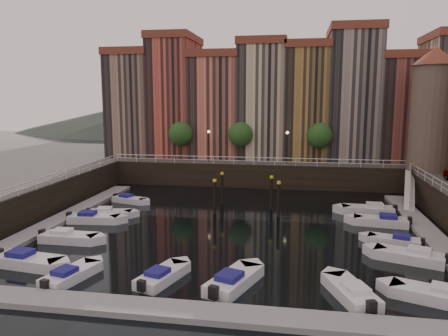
% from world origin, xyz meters
% --- Properties ---
extents(ground, '(200.00, 200.00, 0.00)m').
position_xyz_m(ground, '(0.00, 0.00, 0.00)').
color(ground, black).
rests_on(ground, ground).
extents(quay_far, '(80.00, 20.00, 3.00)m').
position_xyz_m(quay_far, '(0.00, 26.00, 1.50)').
color(quay_far, black).
rests_on(quay_far, ground).
extents(dock_left, '(2.00, 28.00, 0.35)m').
position_xyz_m(dock_left, '(-16.20, -1.00, 0.17)').
color(dock_left, gray).
rests_on(dock_left, ground).
extents(dock_right, '(2.00, 28.00, 0.35)m').
position_xyz_m(dock_right, '(16.20, -1.00, 0.17)').
color(dock_right, gray).
rests_on(dock_right, ground).
extents(dock_near, '(30.00, 2.00, 0.35)m').
position_xyz_m(dock_near, '(0.00, -17.00, 0.17)').
color(dock_near, gray).
rests_on(dock_near, ground).
extents(mountains, '(145.00, 100.00, 18.00)m').
position_xyz_m(mountains, '(1.72, 110.00, 7.92)').
color(mountains, '#2D382D').
rests_on(mountains, ground).
extents(far_terrace, '(48.70, 10.30, 17.50)m').
position_xyz_m(far_terrace, '(3.31, 23.50, 10.95)').
color(far_terrace, '#92715D').
rests_on(far_terrace, quay_far).
extents(corner_tower, '(5.20, 5.20, 13.80)m').
position_xyz_m(corner_tower, '(20.00, 14.50, 10.19)').
color(corner_tower, '#6B5B4C').
rests_on(corner_tower, quay_right).
extents(promenade_trees, '(21.20, 3.20, 5.20)m').
position_xyz_m(promenade_trees, '(-1.33, 18.20, 6.58)').
color(promenade_trees, black).
rests_on(promenade_trees, quay_far).
extents(street_lamps, '(10.36, 0.36, 4.18)m').
position_xyz_m(street_lamps, '(-1.00, 17.20, 5.90)').
color(street_lamps, black).
rests_on(street_lamps, quay_far).
extents(railings, '(36.08, 34.04, 0.52)m').
position_xyz_m(railings, '(0.00, 4.88, 3.79)').
color(railings, white).
rests_on(railings, ground).
extents(gangway, '(2.78, 8.32, 3.73)m').
position_xyz_m(gangway, '(17.10, 10.00, 1.92)').
color(gangway, white).
rests_on(gangway, ground).
extents(mooring_pilings, '(6.57, 4.51, 3.78)m').
position_xyz_m(mooring_pilings, '(0.33, 4.82, 1.65)').
color(mooring_pilings, black).
rests_on(mooring_pilings, ground).
extents(boat_left_0, '(5.16, 2.44, 1.16)m').
position_xyz_m(boat_left_0, '(-12.52, -12.28, 0.39)').
color(boat_left_0, silver).
rests_on(boat_left_0, ground).
extents(boat_left_1, '(4.75, 1.73, 1.09)m').
position_xyz_m(boat_left_1, '(-12.43, -7.13, 0.37)').
color(boat_left_1, silver).
rests_on(boat_left_1, ground).
extents(boat_left_2, '(4.90, 2.20, 1.11)m').
position_xyz_m(boat_left_2, '(-13.01, -1.62, 0.37)').
color(boat_left_2, silver).
rests_on(boat_left_2, ground).
extents(boat_left_3, '(4.44, 2.23, 1.00)m').
position_xyz_m(boat_left_3, '(-12.36, 0.43, 0.34)').
color(boat_left_3, silver).
rests_on(boat_left_3, ground).
extents(boat_left_4, '(4.20, 2.54, 0.94)m').
position_xyz_m(boat_left_4, '(-12.68, 6.28, 0.32)').
color(boat_left_4, silver).
rests_on(boat_left_4, ground).
extents(boat_right_0, '(4.78, 3.19, 1.08)m').
position_xyz_m(boat_right_0, '(13.04, -13.22, 0.36)').
color(boat_right_0, silver).
rests_on(boat_right_0, ground).
extents(boat_right_1, '(4.98, 3.27, 1.12)m').
position_xyz_m(boat_right_1, '(13.25, -7.04, 0.38)').
color(boat_right_1, silver).
rests_on(boat_right_1, ground).
extents(boat_right_2, '(4.22, 2.57, 0.95)m').
position_xyz_m(boat_right_2, '(12.96, -3.55, 0.32)').
color(boat_right_2, silver).
rests_on(boat_right_2, ground).
extents(boat_right_3, '(4.99, 2.34, 1.12)m').
position_xyz_m(boat_right_3, '(12.91, 1.78, 0.38)').
color(boat_right_3, silver).
rests_on(boat_right_3, ground).
extents(boat_right_4, '(5.19, 2.00, 1.19)m').
position_xyz_m(boat_right_4, '(12.38, 5.68, 0.40)').
color(boat_right_4, silver).
rests_on(boat_right_4, ground).
extents(boat_near_0, '(2.56, 4.48, 1.00)m').
position_xyz_m(boat_near_0, '(-8.50, -13.91, 0.34)').
color(boat_near_0, silver).
rests_on(boat_near_0, ground).
extents(boat_near_1, '(2.74, 4.50, 1.01)m').
position_xyz_m(boat_near_1, '(-2.82, -13.10, 0.34)').
color(boat_near_1, silver).
rests_on(boat_near_1, ground).
extents(boat_near_2, '(3.31, 5.09, 1.15)m').
position_xyz_m(boat_near_2, '(1.69, -13.19, 0.39)').
color(boat_near_2, silver).
rests_on(boat_near_2, ground).
extents(boat_near_3, '(3.14, 4.79, 1.08)m').
position_xyz_m(boat_near_3, '(8.49, -13.59, 0.36)').
color(boat_near_3, silver).
rests_on(boat_near_3, ground).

